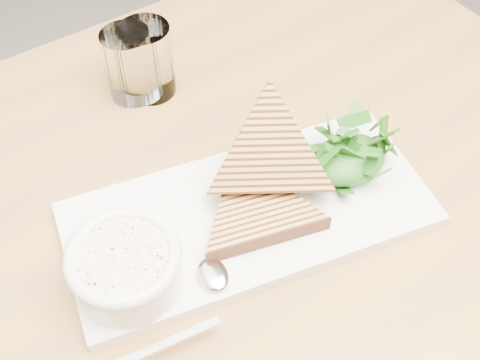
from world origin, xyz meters
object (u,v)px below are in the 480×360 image
glass_near (148,60)px  platter (249,214)px  glass_far (129,65)px  soup_bowl (127,271)px  table_top (176,240)px

glass_near → platter: bearing=-90.0°
platter → glass_far: (-0.02, 0.27, 0.04)m
glass_near → soup_bowl: bearing=-119.7°
platter → glass_far: 0.27m
table_top → glass_near: size_ratio=11.63×
table_top → platter: 0.09m
glass_far → soup_bowl: bearing=-115.1°
table_top → glass_near: bearing=70.3°
glass_far → platter: bearing=-84.8°
glass_near → glass_far: (-0.02, 0.01, -0.00)m
table_top → soup_bowl: soup_bowl is taller
platter → glass_far: size_ratio=4.23×
soup_bowl → glass_near: 0.31m
platter → soup_bowl: bearing=-174.6°
glass_near → table_top: bearing=-109.7°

